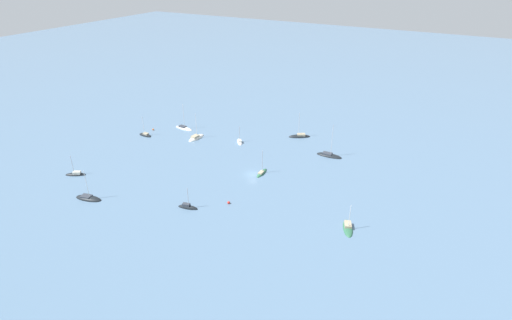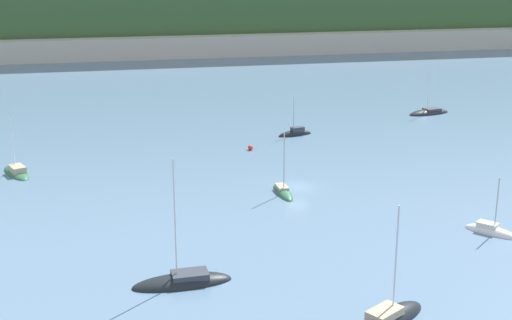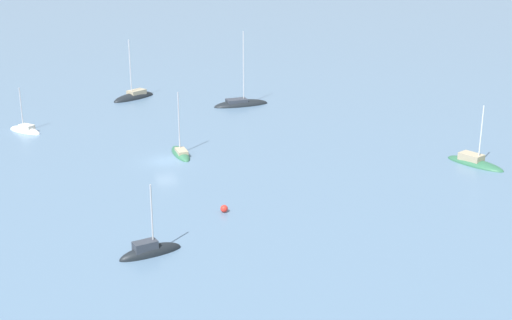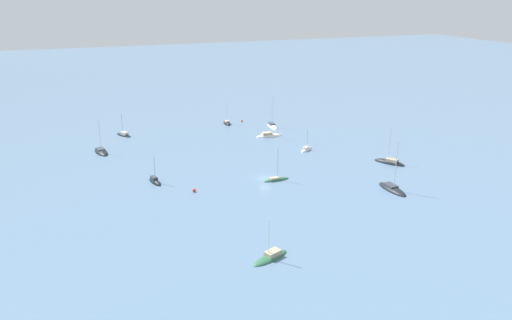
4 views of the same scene
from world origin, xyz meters
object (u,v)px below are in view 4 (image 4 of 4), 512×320
at_px(sailboat_1, 392,190).
at_px(mooring_buoy_0, 194,190).
at_px(sailboat_7, 272,126).
at_px(sailboat_10, 124,135).
at_px(sailboat_2, 155,182).
at_px(sailboat_6, 306,150).
at_px(sailboat_4, 269,136).
at_px(sailboat_0, 271,258).
at_px(sailboat_9, 276,180).
at_px(sailboat_8, 390,163).
at_px(sailboat_5, 227,124).
at_px(mooring_buoy_1, 242,121).
at_px(sailboat_3, 101,152).

bearing_deg(sailboat_1, mooring_buoy_0, -111.86).
xyz_separation_m(sailboat_7, sailboat_10, (6.60, 46.25, 0.03)).
height_order(sailboat_2, sailboat_6, sailboat_2).
bearing_deg(sailboat_4, sailboat_6, -69.54).
distance_m(sailboat_0, sailboat_9, 35.61).
distance_m(sailboat_0, sailboat_8, 57.20).
height_order(sailboat_1, sailboat_5, sailboat_1).
xyz_separation_m(sailboat_7, sailboat_8, (-43.67, -14.36, 0.01)).
bearing_deg(sailboat_10, sailboat_9, -179.61).
xyz_separation_m(mooring_buoy_0, mooring_buoy_1, (53.79, -30.08, -0.05)).
relative_size(sailboat_3, sailboat_9, 1.19).
bearing_deg(sailboat_8, sailboat_2, 50.69).
bearing_deg(sailboat_3, sailboat_2, 7.78).
bearing_deg(sailboat_8, sailboat_10, 18.97).
height_order(sailboat_0, sailboat_6, sailboat_0).
height_order(sailboat_7, mooring_buoy_1, sailboat_7).
xyz_separation_m(sailboat_6, mooring_buoy_0, (-18.01, 36.51, 0.28)).
bearing_deg(sailboat_8, sailboat_7, -13.16).
xyz_separation_m(sailboat_2, sailboat_10, (42.09, 1.98, 0.01)).
distance_m(sailboat_9, sailboat_10, 58.40).
relative_size(sailboat_4, sailboat_7, 0.97).
distance_m(sailboat_3, mooring_buoy_0, 39.94).
height_order(sailboat_6, mooring_buoy_1, sailboat_6).
height_order(sailboat_4, sailboat_10, sailboat_4).
bearing_deg(sailboat_3, sailboat_1, 37.12).
distance_m(sailboat_2, sailboat_7, 56.74).
height_order(sailboat_7, sailboat_9, sailboat_7).
bearing_deg(sailboat_3, sailboat_4, 75.93).
xyz_separation_m(sailboat_8, sailboat_10, (50.28, 60.61, 0.02)).
xyz_separation_m(sailboat_5, sailboat_8, (-52.26, -27.03, 0.01)).
height_order(sailboat_10, mooring_buoy_0, sailboat_10).
distance_m(sailboat_6, mooring_buoy_1, 36.35).
bearing_deg(sailboat_6, mooring_buoy_0, 167.27).
bearing_deg(sailboat_8, sailboat_3, 31.09).
bearing_deg(sailboat_4, mooring_buoy_0, -128.43).
xyz_separation_m(sailboat_8, mooring_buoy_0, (-0.53, 51.57, 0.27)).
bearing_deg(sailboat_6, sailboat_9, -172.01).
bearing_deg(sailboat_1, sailboat_2, -118.11).
distance_m(sailboat_0, mooring_buoy_1, 89.83).
height_order(sailboat_6, mooring_buoy_0, sailboat_6).
bearing_deg(mooring_buoy_0, sailboat_3, 24.92).
bearing_deg(mooring_buoy_0, sailboat_7, -40.09).
xyz_separation_m(sailboat_2, sailboat_7, (35.48, -44.28, -0.02)).
relative_size(sailboat_9, mooring_buoy_0, 11.20).
relative_size(sailboat_5, sailboat_9, 1.04).
height_order(sailboat_2, sailboat_5, sailboat_5).
distance_m(sailboat_5, sailboat_8, 58.84).
xyz_separation_m(sailboat_2, sailboat_4, (25.54, -38.93, -0.01)).
height_order(sailboat_0, mooring_buoy_0, sailboat_0).
bearing_deg(sailboat_8, sailboat_4, -1.06).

